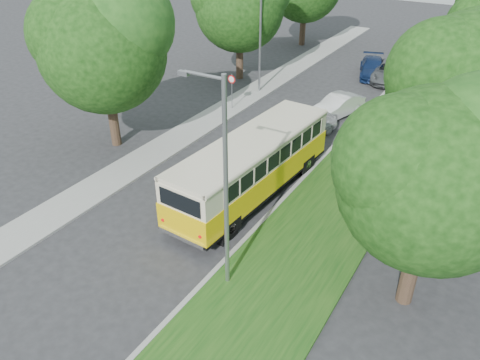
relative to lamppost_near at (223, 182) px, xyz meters
The scene contains 13 objects.
ground 6.56m from the lamppost_near, 149.28° to the left, with size 120.00×120.00×0.00m, color #2A2A2C.
curb 8.66m from the lamppost_near, 94.62° to the left, with size 0.20×70.00×0.15m, color gray.
grass_verge 8.82m from the lamppost_near, 76.91° to the left, with size 4.50×70.00×0.13m, color #154412.
sidewalk 12.49m from the lamppost_near, 140.22° to the left, with size 2.20×70.00×0.12m, color gray.
treeline 20.58m from the lamppost_near, 92.96° to the left, with size 24.27×41.91×9.46m.
lamppost_near is the anchor object (origin of this frame).
lamppost_far 20.53m from the lamppost_near, 115.71° to the left, with size 1.71×0.16×7.50m.
warning_sign 17.10m from the lamppost_near, 121.02° to the left, with size 0.56×0.10×2.50m.
vintage_bus 6.80m from the lamppost_near, 110.47° to the left, with size 2.66×10.35×3.07m, color yellow, non-canonical shape.
car_silver 14.01m from the lamppost_near, 101.05° to the left, with size 1.64×4.07×1.39m, color silver.
car_white 17.64m from the lamppost_near, 97.22° to the left, with size 1.49×4.27×1.41m, color silver.
car_blue 26.87m from the lamppost_near, 95.85° to the left, with size 1.96×4.82×1.40m, color #122450.
car_grey 26.28m from the lamppost_near, 92.66° to the left, with size 2.46×5.33×1.48m, color #56595D.
Camera 1 is at (11.41, -13.44, 12.22)m, focal length 35.00 mm.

